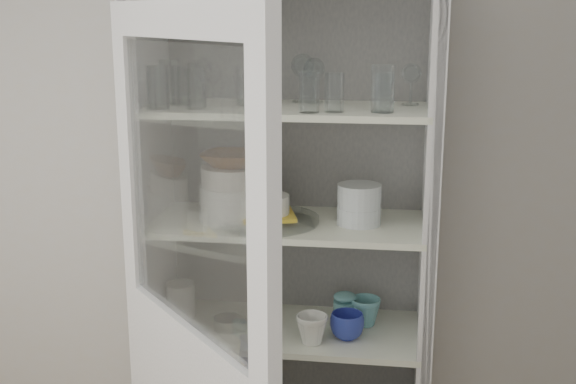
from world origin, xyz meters
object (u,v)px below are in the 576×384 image
Objects in this scene: plate_stack_back at (241,193)px; white_ramekin at (268,204)px; goblet_2 at (314,78)px; glass_platter at (268,220)px; teal_jar at (345,310)px; measuring_cups at (228,323)px; goblet_1 at (303,76)px; grey_bowl_stack at (359,204)px; terracotta_bowl at (232,159)px; white_canister at (181,300)px; goblet_0 at (194,80)px; goblet_3 at (411,83)px; cream_bowl at (232,176)px; mug_teal at (365,312)px; yellow_trivet at (268,215)px; pantry_cabinet at (290,299)px; mug_blue at (347,326)px; plate_stack_front at (233,203)px; mug_white at (312,329)px.

plate_stack_back is 0.23m from white_ramekin.
goblet_2 is 0.52m from glass_platter.
teal_jar reaches higher than measuring_cups.
grey_bowl_stack is at bearing -33.08° from goblet_1.
terracotta_bowl reaches higher than white_canister.
glass_platter is 3.43× the size of measuring_cups.
goblet_0 is 0.56m from glass_platter.
goblet_3 is (0.38, -0.04, -0.02)m from goblet_1.
mug_teal is (0.47, 0.07, -0.51)m from cream_bowl.
mug_teal is (0.24, -0.08, -0.84)m from goblet_1.
pantry_cabinet is at bearing 58.11° from yellow_trivet.
grey_bowl_stack is at bearing -114.39° from mug_teal.
goblet_1 reaches higher than yellow_trivet.
yellow_trivet is 1.21× the size of grey_bowl_stack.
white_canister reaches higher than measuring_cups.
mug_blue is (-0.19, -0.16, -0.83)m from goblet_3.
measuring_cups is at bearing -174.52° from glass_platter.
goblet_1 reaches higher than terracotta_bowl.
mug_blue is at bearing -7.37° from yellow_trivet.
goblet_3 is 0.74× the size of terracotta_bowl.
goblet_0 is at bearing 146.55° from plate_stack_front.
plate_stack_back is at bearing 125.31° from glass_platter.
mug_teal is at bearing 58.87° from mug_blue.
terracotta_bowl is at bearing -153.84° from goblet_2.
plate_stack_front is at bearing -153.84° from goblet_2.
measuring_cups is (-0.43, 0.02, -0.03)m from mug_blue.
goblet_1 is at bearing 58.56° from yellow_trivet.
white_ramekin is at bearing -6.04° from plate_stack_front.
pantry_cabinet reaches higher than grey_bowl_stack.
plate_stack_front is 1.23× the size of plate_stack_back.
mug_teal is at bearing 64.55° from grey_bowl_stack.
mug_white is at bearing -18.16° from white_canister.
mug_white is 0.21m from teal_jar.
white_canister is (-0.41, -0.03, -0.02)m from pantry_cabinet.
terracotta_bowl is at bearing -179.37° from mug_white.
goblet_0 is 1.02m from mug_blue.
teal_jar is at bearing -12.98° from plate_stack_back.
mug_white is 1.08× the size of teal_jar.
yellow_trivet is 0.43m from measuring_cups.
cream_bowl is at bearing -178.60° from grey_bowl_stack.
mug_blue is 1.17× the size of teal_jar.
goblet_3 is 1.07m from measuring_cups.
white_ramekin is at bearing -12.46° from white_canister.
cream_bowl is (0.15, -0.10, -0.32)m from goblet_0.
mug_white is at bearing -75.37° from goblet_1.
plate_stack_front reaches higher than mug_teal.
white_ramekin is 1.44× the size of measuring_cups.
terracotta_bowl is at bearing -146.43° from goblet_1.
plate_stack_front is 0.10m from cream_bowl.
pantry_cabinet reaches higher than mug_blue.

